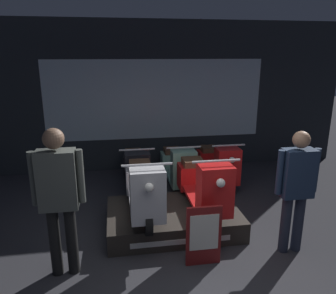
{
  "coord_description": "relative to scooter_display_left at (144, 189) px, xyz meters",
  "views": [
    {
      "loc": [
        -0.89,
        -3.07,
        2.51
      ],
      "look_at": [
        -0.04,
        2.09,
        1.02
      ],
      "focal_mm": 35.0,
      "sensor_mm": 36.0,
      "label": 1
    }
  ],
  "objects": [
    {
      "name": "ground_plane",
      "position": [
        0.54,
        -1.2,
        -0.68
      ],
      "size": [
        30.0,
        30.0,
        0.0
      ],
      "primitive_type": "plane",
      "color": "#2D2D33"
    },
    {
      "name": "scooter_display_left",
      "position": [
        0.0,
        0.0,
        0.0
      ],
      "size": [
        0.61,
        1.68,
        0.94
      ],
      "color": "black",
      "rests_on": "display_platform"
    },
    {
      "name": "person_right_browsing",
      "position": [
        1.85,
        -0.77,
        0.26
      ],
      "size": [
        0.56,
        0.22,
        1.62
      ],
      "color": "#232838",
      "rests_on": "ground_plane"
    },
    {
      "name": "scooter_display_right",
      "position": [
        0.86,
        0.0,
        0.0
      ],
      "size": [
        0.61,
        1.68,
        0.94
      ],
      "color": "black",
      "rests_on": "display_platform"
    },
    {
      "name": "price_sign_board",
      "position": [
        0.64,
        -0.87,
        -0.28
      ],
      "size": [
        0.43,
        0.04,
        0.78
      ],
      "color": "maroon",
      "rests_on": "ground_plane"
    },
    {
      "name": "scooter_backrow_2",
      "position": [
        1.63,
        1.7,
        -0.3
      ],
      "size": [
        0.61,
        1.68,
        0.94
      ],
      "color": "black",
      "rests_on": "ground_plane"
    },
    {
      "name": "display_platform",
      "position": [
        0.43,
        0.05,
        -0.52
      ],
      "size": [
        1.91,
        1.22,
        0.3
      ],
      "color": "#2D2823",
      "rests_on": "ground_plane"
    },
    {
      "name": "scooter_backrow_1",
      "position": [
        0.81,
        1.7,
        -0.3
      ],
      "size": [
        0.61,
        1.68,
        0.94
      ],
      "color": "black",
      "rests_on": "ground_plane"
    },
    {
      "name": "person_left_browsing",
      "position": [
        -1.01,
        -0.77,
        0.37
      ],
      "size": [
        0.58,
        0.23,
        1.76
      ],
      "color": "black",
      "rests_on": "ground_plane"
    },
    {
      "name": "scooter_backrow_0",
      "position": [
        -0.0,
        1.7,
        -0.3
      ],
      "size": [
        0.61,
        1.68,
        0.94
      ],
      "color": "black",
      "rests_on": "ground_plane"
    },
    {
      "name": "shop_wall_back",
      "position": [
        0.54,
        2.81,
        0.92
      ],
      "size": [
        8.53,
        0.09,
        3.2
      ],
      "color": "#23282D",
      "rests_on": "ground_plane"
    }
  ]
}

